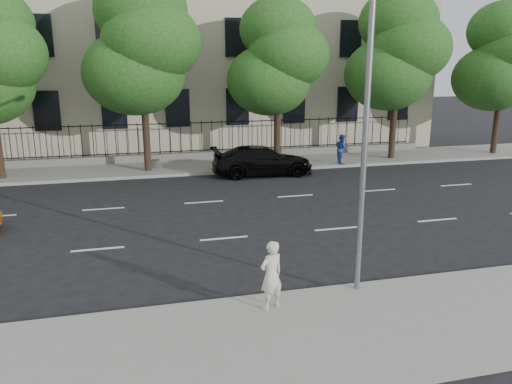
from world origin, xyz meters
TOP-DOWN VIEW (x-y plane):
  - ground at (0.00, 0.00)m, footprint 120.00×120.00m
  - near_sidewalk at (0.00, -4.00)m, footprint 60.00×4.00m
  - far_sidewalk at (0.00, 14.00)m, footprint 60.00×4.00m
  - lane_markings at (0.00, 4.75)m, footprint 49.60×4.62m
  - masonry_building at (0.00, 22.95)m, footprint 34.60×12.11m
  - iron_fence at (0.00, 15.70)m, footprint 30.00×0.50m
  - street_light at (2.50, -1.77)m, footprint 0.25×3.32m
  - tree_c at (-1.96, 13.36)m, footprint 5.89×5.50m
  - tree_d at (5.04, 13.36)m, footprint 5.34×4.94m
  - tree_e at (12.04, 13.36)m, footprint 5.71×5.31m
  - tree_f at (19.04, 13.36)m, footprint 5.52×5.12m
  - black_sedan at (3.67, 11.33)m, footprint 5.24×2.31m
  - woman_near at (0.13, -2.77)m, footprint 0.70×0.59m
  - pedestrian_far at (8.50, 12.40)m, footprint 0.71×0.86m

SIDE VIEW (x-z plane):
  - ground at x=0.00m, z-range 0.00..0.00m
  - lane_markings at x=0.00m, z-range 0.00..0.01m
  - near_sidewalk at x=0.00m, z-range 0.00..0.15m
  - far_sidewalk at x=0.00m, z-range 0.00..0.15m
  - iron_fence at x=0.00m, z-range -0.45..1.75m
  - black_sedan at x=3.67m, z-range 0.00..1.50m
  - pedestrian_far at x=8.50m, z-range 0.15..1.78m
  - woman_near at x=0.13m, z-range 0.15..1.80m
  - street_light at x=2.50m, z-range 1.12..9.17m
  - tree_d at x=5.04m, z-range 1.42..10.26m
  - tree_f at x=19.04m, z-range 1.37..10.38m
  - tree_e at x=12.04m, z-range 1.47..10.93m
  - tree_c at x=-1.96m, z-range 1.51..11.31m
  - masonry_building at x=0.00m, z-range -0.23..18.27m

